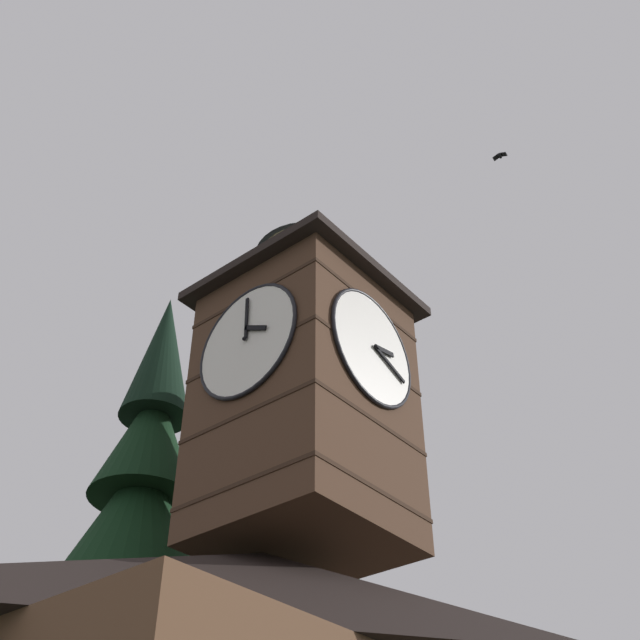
{
  "coord_description": "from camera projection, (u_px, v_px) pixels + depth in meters",
  "views": [
    {
      "loc": [
        11.65,
        11.5,
        1.72
      ],
      "look_at": [
        -1.34,
        0.79,
        14.89
      ],
      "focal_mm": 46.29,
      "sensor_mm": 36.0,
      "label": 1
    }
  ],
  "objects": [
    {
      "name": "flying_bird_high",
      "position": [
        500.0,
        156.0,
        25.72
      ],
      "size": [
        0.24,
        0.46,
        0.13
      ],
      "color": "black"
    },
    {
      "name": "clock_tower",
      "position": [
        305.0,
        387.0,
        20.4
      ],
      "size": [
        4.81,
        4.81,
        9.7
      ],
      "color": "#4C3323",
      "rests_on": "building_main"
    }
  ]
}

